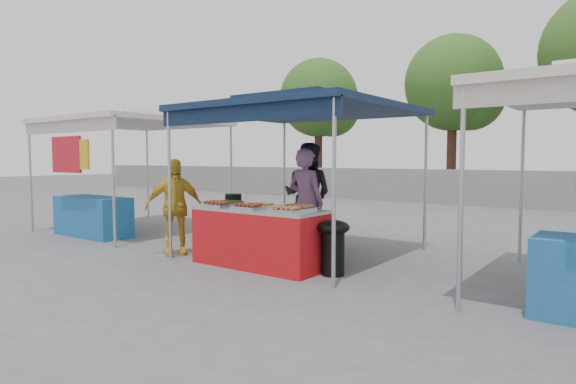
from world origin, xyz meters
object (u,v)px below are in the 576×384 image
Objects in this scene: cooking_pot at (233,199)px; helper_man at (307,195)px; wok_burner at (333,242)px; customer_person at (174,207)px; vendor_table at (260,237)px; vendor_woman at (306,203)px.

helper_man reaches higher than cooking_pot.
customer_person is at bearing -164.93° from wok_burner.
customer_person reaches higher than wok_burner.
wok_burner is at bearing 8.22° from vendor_table.
wok_burner is (2.00, -0.19, -0.48)m from cooking_pot.
vendor_woman is 2.16m from customer_person.
vendor_table is 1.16m from wok_burner.
cooking_pot is 1.18m from vendor_woman.
helper_man is at bearing 142.13° from wok_burner.
helper_man reaches higher than vendor_woman.
vendor_woman is 0.86m from helper_man.
vendor_table is at bearing 82.05° from vendor_woman.
helper_man reaches higher than vendor_table.
helper_man is at bearing 67.87° from cooking_pot.
helper_man is at bearing -56.51° from vendor_woman.
customer_person is (-1.84, -1.13, -0.08)m from vendor_woman.
cooking_pot is 1.44m from helper_man.
vendor_woman is at bearing 110.22° from helper_man.
vendor_woman reaches higher than vendor_table.
customer_person is at bearing 41.17° from helper_man.
cooking_pot is (-0.85, 0.36, 0.50)m from vendor_table.
cooking_pot is 0.99m from customer_person.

